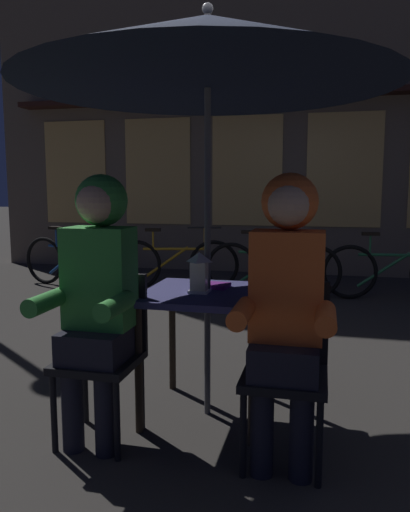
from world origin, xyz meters
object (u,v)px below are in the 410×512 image
Objects in this scene: person_left_hooded at (98,283)px; bicycle_nearest at (73,262)px; cafe_table at (207,308)px; bicycle_third at (272,269)px; chair_right at (286,361)px; bicycle_second at (175,264)px; bicycle_fourth at (393,271)px; book at (211,285)px; patio_umbrella at (208,52)px; person_right_hooded at (287,292)px; lantern at (199,271)px; chair_left at (104,347)px.

person_left_hooded is 4.37m from bicycle_nearest.
bicycle_third is (0.04, 3.36, -0.29)m from cafe_table.
chair_right reaches higher than cafe_table.
cafe_table is 3.69m from bicycle_second.
bicycle_fourth is 3.70m from book.
bicycle_second is (-1.25, 3.47, -1.71)m from patio_umbrella.
person_right_hooded is (0.96, 0.00, 0.00)m from person_left_hooded.
bicycle_third is at bearing -175.23° from bicycle_fourth.
person_left_hooded is at bearing -123.46° from book.
bicycle_nearest is 4.12m from bicycle_fourth.
person_right_hooded reaches higher than bicycle_second.
lantern reaches higher than chair_right.
bicycle_fourth is at bearing 74.08° from book.
bicycle_third is (0.04, 3.36, -1.71)m from patio_umbrella.
bicycle_third reaches higher than cafe_table.
patio_umbrella is at bearing -80.15° from book.
cafe_table is 0.45× the size of bicycle_second.
bicycle_third is (0.52, 3.73, -0.14)m from chair_left.
person_left_hooded is at bearing -176.61° from chair_right.
bicycle_third is (0.52, 3.79, -0.50)m from person_left_hooded.
patio_umbrella is 1.68m from chair_right.
chair_left is 0.52× the size of bicycle_fourth.
bicycle_fourth is at bearing 75.79° from person_right_hooded.
book is at bearing 131.71° from person_right_hooded.
bicycle_third reaches higher than book.
bicycle_second is at bearing 5.16° from bicycle_nearest.
person_left_hooded reaches higher than cafe_table.
book reaches higher than cafe_table.
bicycle_nearest is at bearing 128.40° from patio_umbrella.
book is (-1.47, -3.37, 0.41)m from bicycle_fourth.
bicycle_second and bicycle_third have the same top height.
cafe_table is at bearing -90.60° from bicycle_third.
patio_umbrella is 1.20m from lantern.
lantern is 0.17× the size of person_left_hooded.
bicycle_nearest is at bearing 127.61° from lantern.
person_left_hooded is 3.86m from bicycle_third.
patio_umbrella reaches higher than bicycle_third.
lantern is (-0.04, -0.05, 0.22)m from cafe_table.
person_right_hooded reaches higher than bicycle_third.
book is (0.48, 0.49, 0.26)m from chair_left.
chair_right is at bearing -83.20° from bicycle_third.
lantern is 0.14× the size of bicycle_third.
person_left_hooded reaches higher than bicycle_nearest.
person_right_hooded reaches higher than lantern.
bicycle_nearest is 0.99× the size of bicycle_fourth.
chair_left reaches higher than cafe_table.
lantern is 1.16× the size of book.
person_right_hooded is at bearing -83.30° from bicycle_third.
person_left_hooded reaches higher than bicycle_third.
bicycle_fourth is at bearing 4.77° from bicycle_third.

